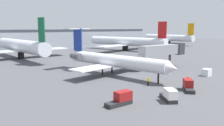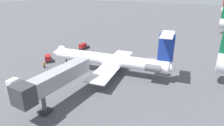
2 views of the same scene
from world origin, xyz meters
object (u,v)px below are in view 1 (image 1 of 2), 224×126
at_px(cargo_container_uld, 207,72).
at_px(parked_airliner_east_mid, 126,42).
at_px(jet_bridge, 165,50).
at_px(baggage_tug_spare, 121,99).
at_px(regional_jet, 111,60).
at_px(ground_crew_marshaller, 188,80).
at_px(ground_crew_loader, 148,81).
at_px(baggage_tug_trailing, 188,86).
at_px(parked_airliner_east_end, 168,38).
at_px(baggage_tug_lead, 169,96).
at_px(parked_airliner_centre, 21,46).

height_order(cargo_container_uld, parked_airliner_east_mid, parked_airliner_east_mid).
height_order(jet_bridge, baggage_tug_spare, jet_bridge).
bearing_deg(regional_jet, ground_crew_marshaller, -74.26).
relative_size(ground_crew_loader, baggage_tug_trailing, 0.43).
relative_size(cargo_container_uld, parked_airliner_east_end, 0.06).
relative_size(baggage_tug_spare, parked_airliner_east_end, 0.11).
relative_size(jet_bridge, ground_crew_marshaller, 9.10).
bearing_deg(baggage_tug_spare, parked_airliner_east_mid, 44.21).
height_order(ground_crew_marshaller, ground_crew_loader, same).
distance_m(ground_crew_marshaller, cargo_container_uld, 10.27).
height_order(regional_jet, baggage_tug_lead, regional_jet).
relative_size(baggage_tug_lead, parked_airliner_east_mid, 0.09).
bearing_deg(ground_crew_loader, parked_airliner_east_mid, 48.21).
xyz_separation_m(ground_crew_loader, baggage_tug_spare, (-11.10, -4.21, -0.02)).
bearing_deg(parked_airliner_centre, baggage_tug_spare, -97.57).
height_order(jet_bridge, parked_airliner_east_mid, parked_airliner_east_mid).
height_order(baggage_tug_spare, parked_airliner_east_end, parked_airliner_east_end).
distance_m(ground_crew_marshaller, ground_crew_loader, 7.87).
xyz_separation_m(baggage_tug_trailing, cargo_container_uld, (14.08, 3.52, -0.03)).
height_order(baggage_tug_lead, parked_airliner_east_end, parked_airliner_east_end).
bearing_deg(cargo_container_uld, jet_bridge, 82.42).
distance_m(baggage_tug_trailing, baggage_tug_spare, 13.96).
distance_m(regional_jet, cargo_container_uld, 21.78).
bearing_deg(parked_airliner_east_mid, parked_airliner_centre, 175.48).
bearing_deg(ground_crew_marshaller, cargo_container_uld, 7.18).
height_order(jet_bridge, baggage_tug_lead, jet_bridge).
bearing_deg(baggage_tug_lead, cargo_container_uld, 12.39).
xyz_separation_m(ground_crew_marshaller, baggage_tug_spare, (-17.63, 0.17, -0.02)).
height_order(ground_crew_marshaller, parked_airliner_centre, parked_airliner_centre).
relative_size(regional_jet, baggage_tug_trailing, 8.01).
bearing_deg(baggage_tug_lead, baggage_tug_trailing, 9.16).
relative_size(jet_bridge, parked_airliner_east_mid, 0.36).
relative_size(ground_crew_marshaller, parked_airliner_centre, 0.04).
height_order(regional_jet, baggage_tug_trailing, regional_jet).
bearing_deg(ground_crew_loader, baggage_tug_spare, -159.24).
bearing_deg(cargo_container_uld, ground_crew_loader, 169.51).
height_order(jet_bridge, ground_crew_loader, jet_bridge).
distance_m(baggage_tug_lead, parked_airliner_centre, 62.31).
xyz_separation_m(ground_crew_marshaller, parked_airliner_east_end, (88.00, 64.42, 3.49)).
height_order(ground_crew_loader, parked_airliner_east_mid, parked_airliner_east_mid).
xyz_separation_m(parked_airliner_centre, parked_airliner_east_end, (97.85, 5.66, -0.09)).
distance_m(ground_crew_loader, parked_airliner_centre, 54.60).
bearing_deg(ground_crew_loader, cargo_container_uld, -10.49).
distance_m(regional_jet, ground_crew_loader, 12.90).
bearing_deg(jet_bridge, parked_airliner_centre, 115.76).
height_order(ground_crew_marshaller, cargo_container_uld, ground_crew_marshaller).
distance_m(baggage_tug_lead, baggage_tug_spare, 7.32).
distance_m(regional_jet, baggage_tug_spare, 21.26).
relative_size(ground_crew_loader, baggage_tug_lead, 0.42).
xyz_separation_m(baggage_tug_lead, cargo_container_uld, (21.46, 4.71, -0.03)).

